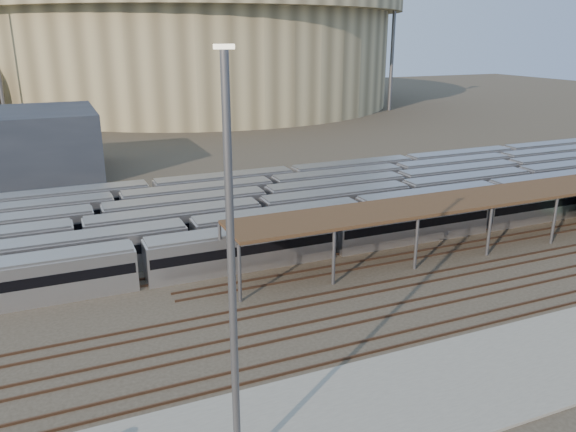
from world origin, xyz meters
The scene contains 9 objects.
ground centered at (0.00, 0.00, 0.00)m, with size 420.00×420.00×0.00m, color #383026.
apron centered at (-5.00, -15.00, 0.10)m, with size 50.00×9.00×0.20m, color gray.
subway_trains centered at (4.49, 18.50, 1.80)m, with size 121.84×23.90×3.60m.
inspection_shed centered at (22.00, 4.00, 4.98)m, with size 60.30×6.00×5.30m.
empty_tracks centered at (0.00, -5.00, 0.09)m, with size 170.00×9.62×0.18m.
stadium centered at (25.00, 140.00, 16.47)m, with size 124.00×124.00×32.50m.
floodlight_2 centered at (70.00, 100.00, 20.65)m, with size 4.00×1.00×38.40m.
floodlight_3 centered at (-10.00, 160.00, 20.65)m, with size 4.00×1.00×38.40m.
yard_light_pole centered at (-14.08, -16.61, 10.47)m, with size 0.80×0.36×20.38m.
Camera 1 is at (-20.73, -38.59, 20.95)m, focal length 35.00 mm.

